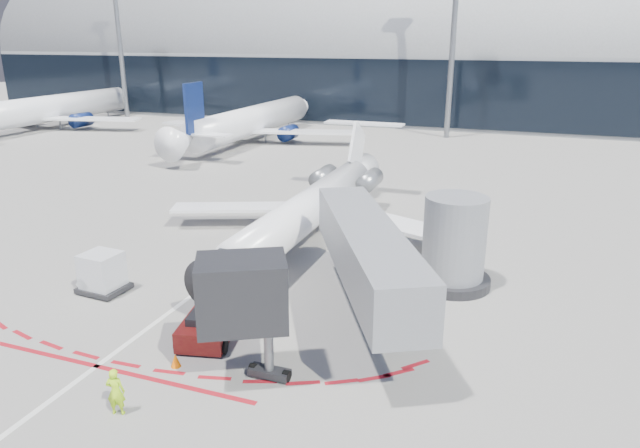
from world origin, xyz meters
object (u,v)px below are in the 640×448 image
(regional_jet, at_px, (314,204))
(ramp_worker, at_px, (116,392))
(pushback_tug, at_px, (209,327))
(uld_container, at_px, (102,273))

(regional_jet, height_order, ramp_worker, regional_jet)
(regional_jet, distance_m, ramp_worker, 19.81)
(pushback_tug, height_order, uld_container, uld_container)
(regional_jet, xyz_separation_m, pushback_tug, (0.51, -14.19, -1.53))
(ramp_worker, xyz_separation_m, uld_container, (-7.22, 7.91, 0.15))
(regional_jet, bearing_deg, ramp_worker, -89.37)
(regional_jet, relative_size, pushback_tug, 4.87)
(pushback_tug, bearing_deg, regional_jet, 79.40)
(pushback_tug, distance_m, ramp_worker, 5.60)
(pushback_tug, bearing_deg, ramp_worker, -105.72)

